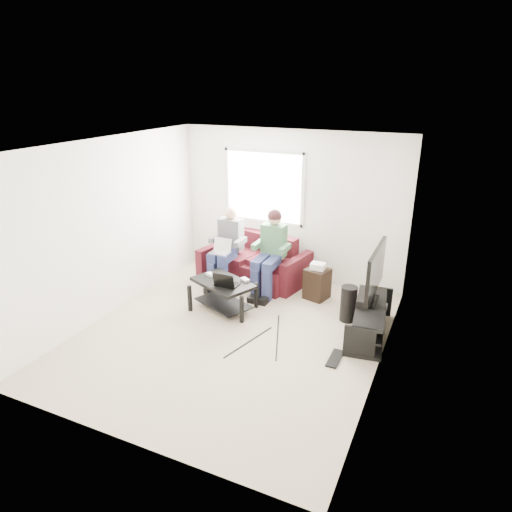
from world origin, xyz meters
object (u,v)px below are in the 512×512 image
object	(u,v)px
coffee_table	(223,289)
subwoofer	(348,304)
sofa	(255,264)
tv	(375,272)
tv_stand	(369,321)
end_table	(317,283)

from	to	relation	value
coffee_table	subwoofer	world-z (taller)	subwoofer
sofa	tv	size ratio (longest dim) A/B	1.73
sofa	tv_stand	size ratio (longest dim) A/B	1.37
coffee_table	tv	size ratio (longest dim) A/B	1.00
sofa	coffee_table	distance (m)	1.21
sofa	tv	distance (m)	2.47
subwoofer	end_table	world-z (taller)	end_table
tv	end_table	bearing A→B (deg)	144.96
tv	end_table	size ratio (longest dim) A/B	1.80
tv_stand	tv	size ratio (longest dim) A/B	1.26
coffee_table	tv_stand	distance (m)	2.22
sofa	tv_stand	xyz separation A→B (m)	(2.21, -1.03, -0.11)
sofa	coffee_table	size ratio (longest dim) A/B	1.74
tv_stand	end_table	bearing A→B (deg)	141.38
end_table	tv_stand	bearing A→B (deg)	-38.62
sofa	coffee_table	world-z (taller)	sofa
tv	subwoofer	size ratio (longest dim) A/B	2.04
coffee_table	subwoofer	size ratio (longest dim) A/B	2.03
tv_stand	subwoofer	size ratio (longest dim) A/B	2.57
coffee_table	end_table	xyz separation A→B (m)	(1.20, 0.98, -0.07)
sofa	end_table	size ratio (longest dim) A/B	3.12
sofa	coffee_table	xyz separation A→B (m)	(0.00, -1.21, 0.04)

